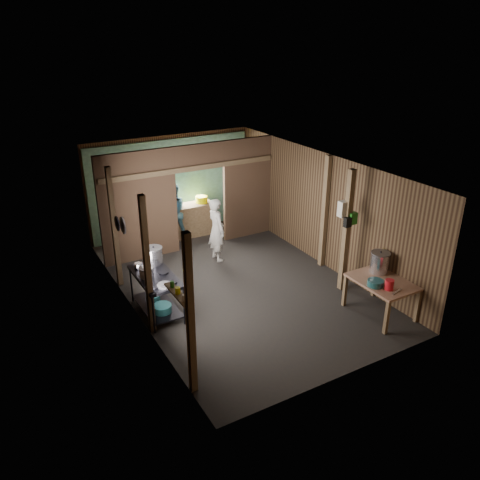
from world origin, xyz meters
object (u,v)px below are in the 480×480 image
stove_pot_large (154,256)px  stock_pot (380,263)px  yellow_tub (202,199)px  gas_range (157,294)px  prep_table (380,297)px  cook (217,230)px  pink_bucket (389,285)px

stove_pot_large → stock_pot: (3.73, -2.34, -0.06)m
yellow_tub → gas_range: bearing=-127.7°
gas_range → yellow_tub: size_ratio=4.34×
prep_table → stove_pot_large: 4.46m
stock_pot → cook: (-1.81, 3.39, -0.15)m
stove_pot_large → pink_bucket: stove_pot_large is taller
pink_bucket → yellow_tub: yellow_tub is taller
stove_pot_large → yellow_tub: 3.59m
prep_table → stove_pot_large: bearing=143.3°
prep_table → pink_bucket: bearing=-116.2°
prep_table → yellow_tub: yellow_tub is taller
yellow_tub → cook: cook is taller
pink_bucket → stove_pot_large: bearing=139.2°
stove_pot_large → cook: size_ratio=0.23×
stock_pot → yellow_tub: size_ratio=1.39×
pink_bucket → cook: size_ratio=0.13×
stock_pot → pink_bucket: (-0.33, -0.60, -0.10)m
prep_table → yellow_tub: size_ratio=3.80×
stock_pot → yellow_tub: bearing=105.4°
gas_range → yellow_tub: yellow_tub is taller
pink_bucket → cook: (-1.48, 3.99, -0.05)m
prep_table → pink_bucket: 0.56m
stove_pot_large → gas_range: bearing=-108.8°
gas_range → prep_table: bearing=-30.0°
stock_pot → gas_range: bearing=154.8°
gas_range → stove_pot_large: stove_pot_large is taller
gas_range → stove_pot_large: size_ratio=3.86×
prep_table → stock_pot: 0.66m
prep_table → stock_pot: stock_pot is taller
stove_pot_large → stock_pot: bearing=-32.1°
prep_table → cook: 4.05m
stove_pot_large → cook: cook is taller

